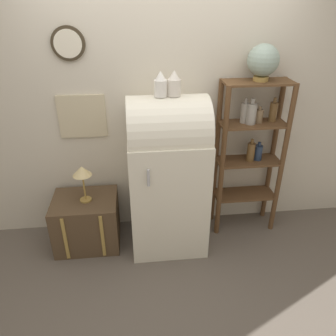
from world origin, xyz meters
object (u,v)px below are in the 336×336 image
(refrigerator, at_px, (168,172))
(desk_lamp, at_px, (82,173))
(globe, at_px, (263,61))
(vase_left, at_px, (161,85))
(vase_center, at_px, (174,84))
(suitcase_trunk, at_px, (87,221))

(refrigerator, xyz_separation_m, desk_lamp, (-0.78, 0.02, 0.03))
(globe, height_order, vase_left, globe)
(vase_center, bearing_deg, desk_lamp, 177.90)
(vase_left, xyz_separation_m, desk_lamp, (-0.73, 0.04, -0.80))
(vase_left, bearing_deg, globe, 11.35)
(refrigerator, bearing_deg, desk_lamp, 178.21)
(suitcase_trunk, bearing_deg, vase_left, -4.02)
(suitcase_trunk, bearing_deg, vase_center, -3.02)
(suitcase_trunk, distance_m, vase_center, 1.61)
(refrigerator, height_order, vase_left, vase_left)
(suitcase_trunk, distance_m, globe, 2.24)
(refrigerator, relative_size, desk_lamp, 4.13)
(desk_lamp, bearing_deg, vase_left, -2.99)
(suitcase_trunk, distance_m, vase_left, 1.55)
(suitcase_trunk, bearing_deg, desk_lamp, -33.84)
(globe, xyz_separation_m, desk_lamp, (-1.64, -0.15, -0.94))
(refrigerator, xyz_separation_m, suitcase_trunk, (-0.81, 0.04, -0.53))
(refrigerator, bearing_deg, vase_center, -6.64)
(desk_lamp, bearing_deg, suitcase_trunk, 146.16)
(vase_center, bearing_deg, vase_left, -176.37)
(vase_center, distance_m, desk_lamp, 1.16)
(suitcase_trunk, height_order, desk_lamp, desk_lamp)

